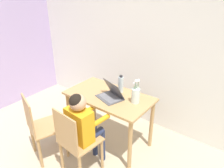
% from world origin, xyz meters
% --- Properties ---
extents(wall_back, '(6.40, 0.05, 2.50)m').
position_xyz_m(wall_back, '(0.00, 2.23, 1.25)').
color(wall_back, white).
rests_on(wall_back, ground_plane).
extents(dining_table, '(1.13, 0.63, 0.75)m').
position_xyz_m(dining_table, '(-0.12, 1.44, 0.64)').
color(dining_table, tan).
rests_on(dining_table, ground_plane).
extents(chair_occupied, '(0.43, 0.43, 0.89)m').
position_xyz_m(chair_occupied, '(-0.07, 0.76, 0.47)').
color(chair_occupied, tan).
rests_on(chair_occupied, ground_plane).
extents(chair_spare, '(0.51, 0.51, 0.89)m').
position_xyz_m(chair_spare, '(-0.61, 0.70, 0.47)').
color(chair_spare, tan).
rests_on(chair_spare, ground_plane).
extents(person_seated, '(0.35, 0.44, 1.05)m').
position_xyz_m(person_seated, '(-0.06, 0.88, 0.67)').
color(person_seated, orange).
rests_on(person_seated, ground_plane).
extents(laptop, '(0.38, 0.33, 0.23)m').
position_xyz_m(laptop, '(-0.06, 1.41, 0.80)').
color(laptop, '#4C4C51').
rests_on(laptop, dining_table).
extents(flower_vase, '(0.10, 0.10, 0.32)m').
position_xyz_m(flower_vase, '(0.25, 1.49, 0.86)').
color(flower_vase, silver).
rests_on(flower_vase, dining_table).
extents(water_bottle, '(0.07, 0.07, 0.24)m').
position_xyz_m(water_bottle, '(-0.06, 1.61, 0.86)').
color(water_bottle, silver).
rests_on(water_bottle, dining_table).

